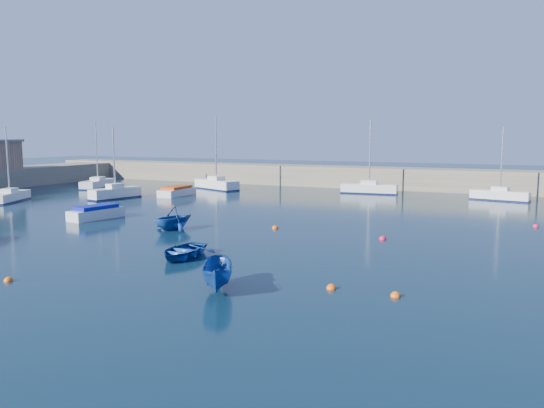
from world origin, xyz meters
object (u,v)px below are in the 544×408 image
at_px(sailboat_2, 10,196).
at_px(dinghy_center, 183,251).
at_px(sailboat_4, 98,183).
at_px(dinghy_left, 173,218).
at_px(sailboat_5, 216,184).
at_px(sailboat_6, 369,188).
at_px(sailboat_7, 500,195).
at_px(dinghy_right, 218,275).
at_px(sailboat_3, 115,193).
at_px(motorboat_1, 96,212).
at_px(motorboat_2, 177,191).

xyz_separation_m(sailboat_2, dinghy_center, (29.61, -13.32, -0.15)).
bearing_deg(sailboat_4, dinghy_left, -55.06).
relative_size(sailboat_2, sailboat_5, 0.84).
relative_size(sailboat_6, sailboat_7, 1.11).
distance_m(dinghy_center, dinghy_right, 6.56).
height_order(sailboat_3, sailboat_5, sailboat_5).
height_order(sailboat_6, motorboat_1, sailboat_6).
bearing_deg(dinghy_right, sailboat_4, 111.24).
xyz_separation_m(sailboat_7, dinghy_center, (-15.04, -34.86, -0.18)).
bearing_deg(motorboat_2, dinghy_left, -58.13).
distance_m(sailboat_5, dinghy_left, 28.09).
height_order(sailboat_2, motorboat_2, sailboat_2).
relative_size(motorboat_2, dinghy_right, 1.53).
relative_size(sailboat_6, motorboat_1, 1.78).
bearing_deg(sailboat_6, dinghy_left, 162.28).
bearing_deg(motorboat_2, motorboat_1, -79.73).
xyz_separation_m(sailboat_3, motorboat_1, (7.83, -11.27, -0.11)).
distance_m(motorboat_1, motorboat_2, 16.67).
height_order(sailboat_3, dinghy_center, sailboat_3).
height_order(sailboat_2, sailboat_4, sailboat_4).
distance_m(sailboat_4, sailboat_6, 33.79).
height_order(sailboat_4, dinghy_right, sailboat_4).
relative_size(motorboat_1, dinghy_center, 1.26).
bearing_deg(motorboat_1, sailboat_4, 141.81).
bearing_deg(dinghy_center, sailboat_3, 134.02).
relative_size(sailboat_6, dinghy_right, 2.44).
bearing_deg(dinghy_right, sailboat_5, 93.40).
bearing_deg(sailboat_5, dinghy_right, -126.07).
height_order(sailboat_5, motorboat_2, sailboat_5).
xyz_separation_m(sailboat_2, sailboat_5, (12.60, 19.22, 0.11)).
bearing_deg(sailboat_5, motorboat_2, -160.13).
height_order(sailboat_3, sailboat_6, sailboat_6).
relative_size(motorboat_2, dinghy_left, 1.58).
distance_m(sailboat_4, dinghy_left, 33.50).
bearing_deg(sailboat_7, dinghy_left, 154.49).
bearing_deg(sailboat_2, motorboat_1, -40.55).
bearing_deg(sailboat_5, dinghy_center, -129.01).
distance_m(motorboat_2, dinghy_left, 21.53).
height_order(sailboat_6, sailboat_7, sailboat_6).
distance_m(sailboat_6, dinghy_center, 35.79).
relative_size(sailboat_5, motorboat_1, 1.90).
bearing_deg(dinghy_center, motorboat_2, 121.43).
relative_size(sailboat_4, dinghy_center, 2.26).
bearing_deg(motorboat_1, sailboat_6, 70.36).
height_order(motorboat_2, dinghy_right, dinghy_right).
bearing_deg(sailboat_2, sailboat_6, 12.58).
bearing_deg(sailboat_6, motorboat_2, 115.83).
height_order(motorboat_1, dinghy_center, motorboat_1).
height_order(sailboat_4, dinghy_left, sailboat_4).
xyz_separation_m(sailboat_2, sailboat_3, (7.82, 6.46, 0.09)).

